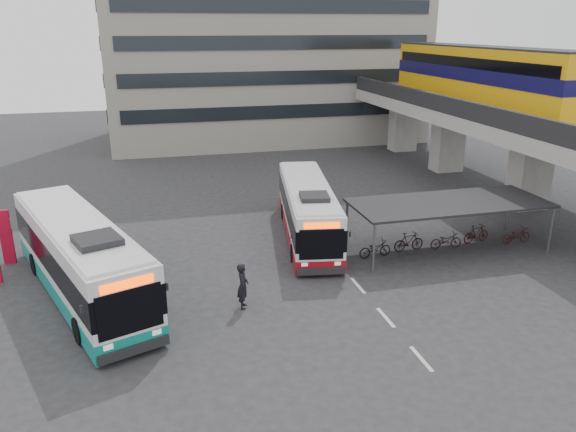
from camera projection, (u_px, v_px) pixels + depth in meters
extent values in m
plane|color=#28282B|center=(304.00, 292.00, 24.40)|extent=(120.00, 120.00, 0.00)
cube|color=gray|center=(530.00, 172.00, 35.05)|extent=(2.20, 1.60, 4.60)
cube|color=gray|center=(448.00, 142.00, 44.22)|extent=(2.20, 1.60, 4.60)
cube|color=gray|center=(403.00, 125.00, 51.55)|extent=(2.20, 1.60, 4.60)
cube|color=gray|center=(497.00, 119.00, 37.83)|extent=(8.00, 32.00, 0.90)
cube|color=black|center=(449.00, 105.00, 36.62)|extent=(0.35, 32.00, 1.10)
cube|color=black|center=(547.00, 102.00, 38.41)|extent=(0.35, 32.00, 1.10)
cube|color=#D5960C|center=(481.00, 77.00, 39.25)|extent=(2.90, 20.00, 3.90)
cube|color=#0D0A38|center=(481.00, 74.00, 39.19)|extent=(2.98, 20.02, 0.90)
cube|color=black|center=(482.00, 62.00, 38.93)|extent=(2.96, 19.20, 0.70)
cube|color=black|center=(484.00, 48.00, 38.63)|extent=(2.70, 19.60, 0.25)
cylinder|color=#595B60|center=(347.00, 223.00, 29.30)|extent=(0.12, 0.12, 2.40)
cylinder|color=#595B60|center=(507.00, 209.00, 31.59)|extent=(0.12, 0.12, 2.40)
cylinder|color=#595B60|center=(374.00, 248.00, 26.00)|extent=(0.12, 0.12, 2.40)
cylinder|color=#595B60|center=(551.00, 230.00, 28.29)|extent=(0.12, 0.12, 2.40)
cube|color=black|center=(449.00, 203.00, 28.38)|extent=(10.00, 4.00, 0.12)
imported|color=black|center=(374.00, 248.00, 28.08)|extent=(1.71, 0.60, 0.90)
imported|color=black|center=(410.00, 243.00, 28.54)|extent=(1.66, 0.47, 1.00)
imported|color=black|center=(446.00, 240.00, 29.04)|extent=(1.71, 0.60, 0.90)
imported|color=black|center=(480.00, 236.00, 29.50)|extent=(1.66, 0.47, 1.00)
imported|color=#350C0F|center=(513.00, 233.00, 29.99)|extent=(1.71, 0.60, 0.90)
cube|color=gray|center=(262.00, 9.00, 54.80)|extent=(30.00, 15.00, 25.00)
cube|color=beige|center=(421.00, 359.00, 19.50)|extent=(0.15, 1.60, 0.01)
cube|color=beige|center=(386.00, 318.00, 22.25)|extent=(0.15, 1.60, 0.01)
cube|color=beige|center=(358.00, 285.00, 25.00)|extent=(0.15, 1.60, 0.01)
cube|color=white|center=(308.00, 208.00, 30.31)|extent=(4.13, 11.06, 2.48)
cube|color=maroon|center=(307.00, 228.00, 30.68)|extent=(4.18, 11.10, 0.68)
cube|color=black|center=(308.00, 206.00, 30.28)|extent=(4.20, 11.09, 1.04)
cube|color=#FA3D00|center=(322.00, 225.00, 24.91)|extent=(1.60, 0.36, 0.27)
cube|color=black|center=(314.00, 197.00, 27.30)|extent=(1.61, 1.66, 0.25)
cylinder|color=black|center=(294.00, 254.00, 27.35)|extent=(0.42, 0.93, 0.90)
cylinder|color=black|center=(319.00, 211.00, 33.64)|extent=(0.42, 0.93, 0.90)
cube|color=white|center=(79.00, 255.00, 23.60)|extent=(6.63, 12.34, 2.79)
cube|color=#0D7B6F|center=(83.00, 282.00, 24.01)|extent=(6.68, 12.39, 0.76)
cube|color=black|center=(79.00, 252.00, 23.56)|extent=(6.70, 12.37, 1.17)
cube|color=#FA3D00|center=(127.00, 284.00, 18.52)|extent=(1.73, 0.70, 0.30)
cube|color=black|center=(97.00, 240.00, 20.70)|extent=(2.02, 2.06, 0.28)
cylinder|color=black|center=(80.00, 330.00, 20.34)|extent=(0.64, 1.06, 1.02)
cylinder|color=black|center=(88.00, 252.00, 27.34)|extent=(0.64, 1.06, 1.02)
imported|color=black|center=(243.00, 286.00, 22.77)|extent=(0.60, 0.79, 1.94)
cube|color=#AA0A24|center=(6.00, 237.00, 26.93)|extent=(0.54, 0.17, 2.72)
cube|color=white|center=(4.00, 223.00, 26.70)|extent=(0.59, 0.05, 0.54)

